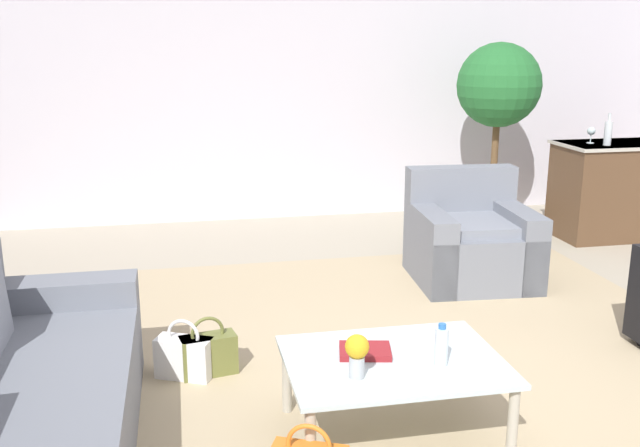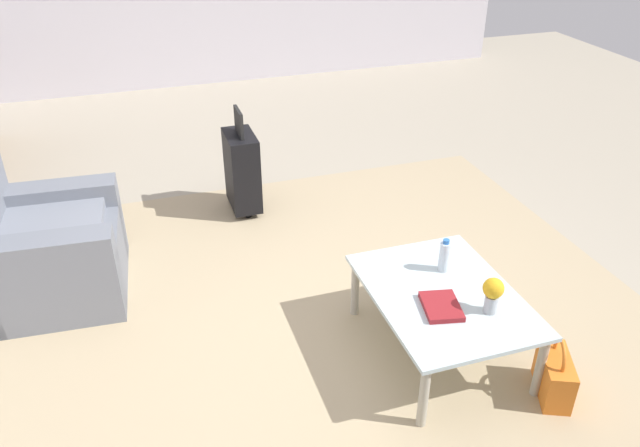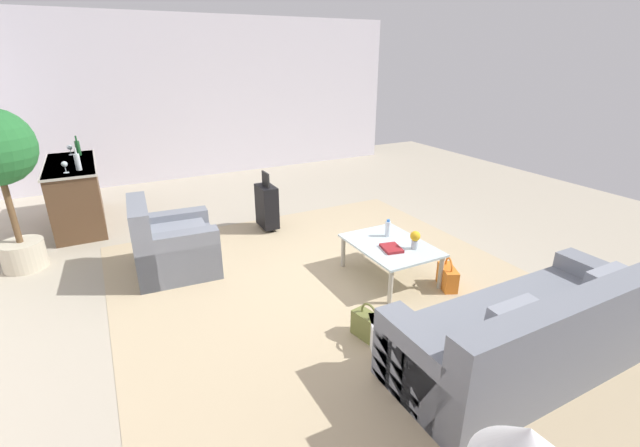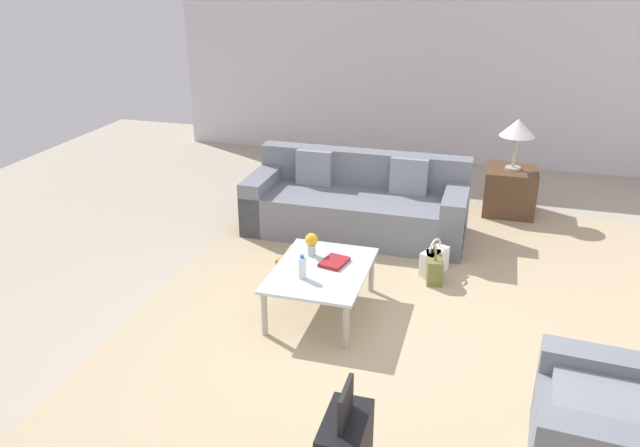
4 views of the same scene
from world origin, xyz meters
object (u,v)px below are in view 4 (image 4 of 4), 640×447
(coffee_table_book, at_px, (334,262))
(handbag_white, at_px, (434,261))
(handbag_orange, at_px, (293,267))
(armchair, at_px, (628,438))
(flower_vase, at_px, (312,242))
(handbag_olive, at_px, (434,267))
(couch, at_px, (358,205))
(table_lamp, at_px, (518,129))
(water_bottle, at_px, (302,268))
(side_table, at_px, (510,191))
(coffee_table, at_px, (321,274))

(coffee_table_book, relative_size, handbag_white, 0.69)
(handbag_orange, relative_size, handbag_white, 1.00)
(armchair, bearing_deg, handbag_white, -149.79)
(flower_vase, bearing_deg, handbag_orange, -135.52)
(handbag_olive, xyz_separation_m, handbag_orange, (0.36, -1.26, 0.00))
(couch, xyz_separation_m, table_lamp, (-1.01, 1.60, 0.72))
(handbag_orange, height_order, handbag_white, same)
(armchair, bearing_deg, couch, -143.78)
(couch, relative_size, coffee_table_book, 9.43)
(couch, xyz_separation_m, armchair, (3.10, 2.27, 0.01))
(couch, distance_m, armchair, 3.84)
(couch, bearing_deg, water_bottle, -0.00)
(couch, distance_m, table_lamp, 2.02)
(handbag_orange, bearing_deg, handbag_olive, 105.81)
(water_bottle, xyz_separation_m, handbag_olive, (-1.05, 0.95, -0.38))
(armchair, height_order, side_table, armchair)
(coffee_table_book, height_order, side_table, side_table)
(flower_vase, relative_size, handbag_white, 0.57)
(table_lamp, height_order, handbag_white, table_lamp)
(coffee_table, bearing_deg, flower_vase, -145.71)
(flower_vase, xyz_separation_m, handbag_olive, (-0.63, 1.00, -0.41))
(coffee_table, height_order, flower_vase, flower_vase)
(handbag_white, bearing_deg, handbag_olive, 4.98)
(side_table, distance_m, handbag_olive, 2.06)
(flower_vase, bearing_deg, handbag_white, 127.83)
(coffee_table_book, distance_m, handbag_olive, 1.10)
(flower_vase, height_order, side_table, flower_vase)
(coffee_table_book, bearing_deg, handbag_white, 150.97)
(couch, xyz_separation_m, water_bottle, (1.99, -0.00, 0.21))
(armchair, height_order, coffee_table, armchair)
(armchair, distance_m, water_bottle, 2.53)
(couch, height_order, coffee_table, couch)
(handbag_orange, bearing_deg, armchair, 55.22)
(side_table, bearing_deg, coffee_table, -28.18)
(water_bottle, height_order, side_table, water_bottle)
(handbag_orange, bearing_deg, coffee_table_book, 53.22)
(handbag_olive, bearing_deg, couch, -134.93)
(handbag_white, bearing_deg, armchair, 30.21)
(water_bottle, distance_m, handbag_white, 1.56)
(table_lamp, height_order, handbag_orange, table_lamp)
(couch, relative_size, handbag_olive, 6.54)
(armchair, height_order, handbag_white, armchair)
(side_table, bearing_deg, handbag_olive, -18.48)
(flower_vase, distance_m, table_lamp, 3.10)
(side_table, bearing_deg, armchair, 9.26)
(couch, height_order, water_bottle, couch)
(coffee_table, relative_size, handbag_orange, 2.89)
(coffee_table, distance_m, flower_vase, 0.32)
(coffee_table, distance_m, handbag_olive, 1.22)
(coffee_table, bearing_deg, table_lamp, 151.82)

